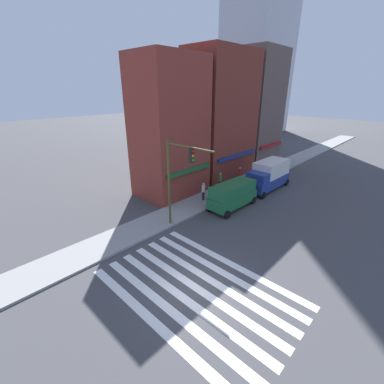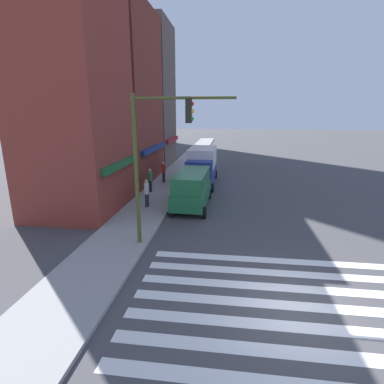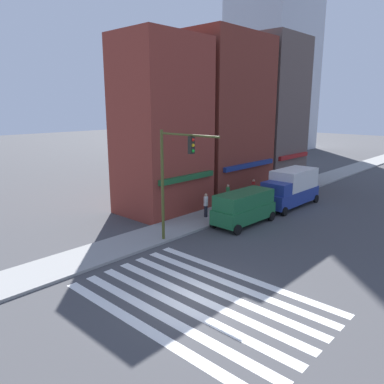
{
  "view_description": "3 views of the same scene",
  "coord_description": "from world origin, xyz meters",
  "px_view_note": "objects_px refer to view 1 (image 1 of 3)",
  "views": [
    {
      "loc": [
        -8.26,
        -7.43,
        10.18
      ],
      "look_at": [
        3.82,
        4.0,
        3.5
      ],
      "focal_mm": 24.0,
      "sensor_mm": 36.0,
      "label": 1
    },
    {
      "loc": [
        -8.76,
        2.3,
        6.11
      ],
      "look_at": [
        9.95,
        4.7,
        1.0
      ],
      "focal_mm": 28.0,
      "sensor_mm": 36.0,
      "label": 2
    },
    {
      "loc": [
        -11.06,
        -9.72,
        8.21
      ],
      "look_at": [
        3.82,
        4.0,
        3.5
      ],
      "focal_mm": 35.0,
      "sensor_mm": 36.0,
      "label": 3
    }
  ],
  "objects_px": {
    "van_green": "(233,194)",
    "pedestrian_green_top": "(220,180)",
    "pedestrian_white_shirt": "(203,191)",
    "pedestrian_red_jacket": "(240,174)",
    "box_truck_blue": "(268,175)",
    "traffic_signal": "(177,173)"
  },
  "relations": [
    {
      "from": "van_green",
      "to": "pedestrian_green_top",
      "type": "height_order",
      "value": "van_green"
    },
    {
      "from": "pedestrian_white_shirt",
      "to": "pedestrian_red_jacket",
      "type": "bearing_deg",
      "value": -141.05
    },
    {
      "from": "box_truck_blue",
      "to": "pedestrian_white_shirt",
      "type": "height_order",
      "value": "box_truck_blue"
    },
    {
      "from": "pedestrian_white_shirt",
      "to": "box_truck_blue",
      "type": "bearing_deg",
      "value": -165.34
    },
    {
      "from": "box_truck_blue",
      "to": "pedestrian_white_shirt",
      "type": "distance_m",
      "value": 7.96
    },
    {
      "from": "pedestrian_red_jacket",
      "to": "pedestrian_green_top",
      "type": "relative_size",
      "value": 1.0
    },
    {
      "from": "van_green",
      "to": "traffic_signal",
      "type": "bearing_deg",
      "value": 174.5
    },
    {
      "from": "pedestrian_red_jacket",
      "to": "pedestrian_white_shirt",
      "type": "relative_size",
      "value": 1.0
    },
    {
      "from": "traffic_signal",
      "to": "van_green",
      "type": "height_order",
      "value": "traffic_signal"
    },
    {
      "from": "pedestrian_red_jacket",
      "to": "pedestrian_white_shirt",
      "type": "distance_m",
      "value": 6.88
    },
    {
      "from": "box_truck_blue",
      "to": "pedestrian_white_shirt",
      "type": "relative_size",
      "value": 3.51
    },
    {
      "from": "pedestrian_red_jacket",
      "to": "pedestrian_green_top",
      "type": "distance_m",
      "value": 3.26
    },
    {
      "from": "box_truck_blue",
      "to": "pedestrian_red_jacket",
      "type": "bearing_deg",
      "value": 100.18
    },
    {
      "from": "van_green",
      "to": "pedestrian_green_top",
      "type": "bearing_deg",
      "value": 53.41
    },
    {
      "from": "traffic_signal",
      "to": "pedestrian_white_shirt",
      "type": "distance_m",
      "value": 6.69
    },
    {
      "from": "van_green",
      "to": "pedestrian_red_jacket",
      "type": "bearing_deg",
      "value": 29.83
    },
    {
      "from": "traffic_signal",
      "to": "pedestrian_red_jacket",
      "type": "bearing_deg",
      "value": 11.44
    },
    {
      "from": "van_green",
      "to": "pedestrian_white_shirt",
      "type": "relative_size",
      "value": 2.86
    },
    {
      "from": "pedestrian_white_shirt",
      "to": "van_green",
      "type": "bearing_deg",
      "value": 141.57
    },
    {
      "from": "van_green",
      "to": "pedestrian_red_jacket",
      "type": "height_order",
      "value": "van_green"
    },
    {
      "from": "pedestrian_green_top",
      "to": "box_truck_blue",
      "type": "bearing_deg",
      "value": 102.69
    },
    {
      "from": "van_green",
      "to": "box_truck_blue",
      "type": "height_order",
      "value": "box_truck_blue"
    }
  ]
}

